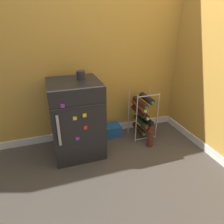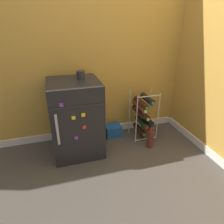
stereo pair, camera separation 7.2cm
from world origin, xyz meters
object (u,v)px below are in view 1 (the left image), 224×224
Objects in this scene: wine_rack at (142,114)px; fridge_top_cup at (81,75)px; mini_fridge at (76,119)px; loose_bottle_floor at (150,138)px; soda_box at (113,130)px.

wine_rack is 7.10× the size of fridge_top_cup.
loose_bottle_floor is at bearing -12.65° from mini_fridge.
mini_fridge is 1.35× the size of wine_rack.
loose_bottle_floor reaches higher than soda_box.
loose_bottle_floor is (0.35, -0.37, 0.04)m from soda_box.
soda_box is 0.80× the size of loose_bottle_floor.
soda_box is at bearing 20.96° from mini_fridge.
mini_fridge is 0.47m from fridge_top_cup.
mini_fridge is at bearing -175.30° from wine_rack.
fridge_top_cup is (-0.39, -0.12, 0.80)m from soda_box.
loose_bottle_floor is (-0.00, -0.25, -0.21)m from wine_rack.
soda_box is 0.90m from fridge_top_cup.
fridge_top_cup is (0.09, 0.06, 0.46)m from mini_fridge.
mini_fridge is at bearing -146.61° from fridge_top_cup.
fridge_top_cup reaches higher than soda_box.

